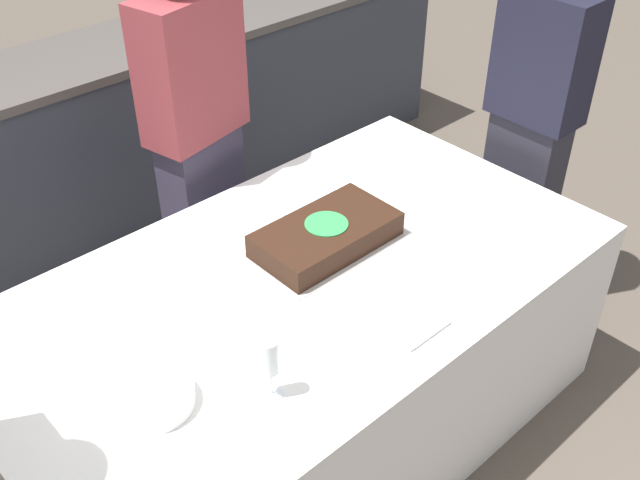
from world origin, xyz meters
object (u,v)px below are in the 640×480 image
(wine_glass, at_px, (270,359))
(person_cutting_cake, at_px, (198,136))
(cake, at_px, (326,235))
(plate_stack, at_px, (153,398))
(person_seated_right, at_px, (531,127))

(wine_glass, relative_size, person_cutting_cake, 0.12)
(cake, height_order, plate_stack, cake)
(plate_stack, height_order, person_seated_right, person_seated_right)
(wine_glass, distance_m, person_cutting_cake, 1.24)
(wine_glass, bearing_deg, plate_stack, 143.69)
(person_seated_right, bearing_deg, person_cutting_cake, -126.30)
(plate_stack, xyz_separation_m, wine_glass, (0.25, -0.18, 0.11))
(plate_stack, distance_m, wine_glass, 0.33)
(plate_stack, xyz_separation_m, person_seated_right, (1.87, 0.14, 0.06))
(cake, height_order, wine_glass, wine_glass)
(wine_glass, xyz_separation_m, person_cutting_cake, (0.55, 1.11, -0.01))
(cake, relative_size, person_seated_right, 0.33)
(person_cutting_cake, bearing_deg, person_seated_right, 131.53)
(cake, bearing_deg, person_cutting_cake, 90.00)
(cake, bearing_deg, wine_glass, -145.43)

